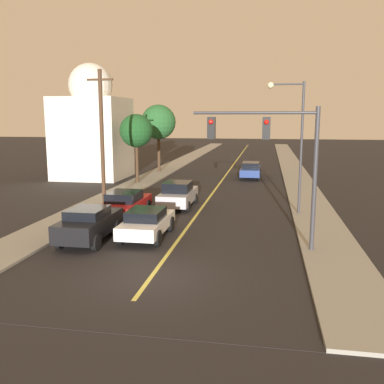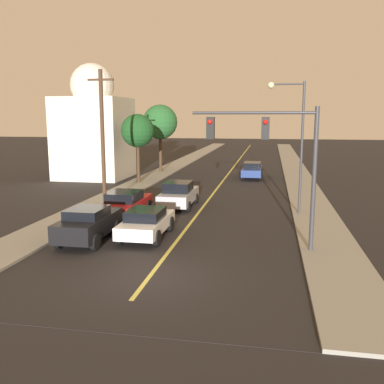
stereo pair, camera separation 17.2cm
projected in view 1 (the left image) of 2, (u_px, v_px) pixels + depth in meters
ground_plane at (151, 277)px, 14.89m from camera, size 200.00×200.00×0.00m
road_surface at (233, 165)px, 49.82m from camera, size 10.75×80.00×0.01m
sidewalk_left at (177, 164)px, 50.94m from camera, size 2.50×80.00×0.12m
sidewalk_right at (291, 166)px, 48.68m from camera, size 2.50×80.00×0.12m
car_near_lane_front at (147, 222)px, 19.67m from camera, size 1.87×4.15×1.37m
car_near_lane_second at (178, 194)px, 26.51m from camera, size 1.93×4.36×1.59m
car_outer_lane_front at (89, 224)px, 19.06m from camera, size 1.86×4.12×1.56m
car_outer_lane_second at (125, 203)px, 23.87m from camera, size 1.94×4.66×1.45m
car_far_oncoming at (251, 170)px, 39.34m from camera, size 1.86×5.03×1.43m
traffic_signal_mast at (274, 148)px, 17.20m from camera, size 5.03×0.42×5.81m
streetlamp_right at (293, 130)px, 23.65m from camera, size 2.03×0.36×7.32m
utility_pole_left at (102, 136)px, 25.74m from camera, size 1.60×0.24×8.18m
tree_left_near at (136, 131)px, 35.25m from camera, size 2.74×2.74×5.67m
tree_left_far at (158, 122)px, 42.41m from camera, size 3.42×3.42×6.64m
domed_building_left at (92, 129)px, 38.82m from camera, size 5.98×5.98×10.27m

